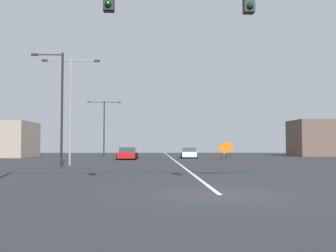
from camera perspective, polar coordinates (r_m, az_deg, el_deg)
ground at (r=12.40m, az=7.67°, el=-10.02°), size 127.06×127.06×0.00m
road_centre_stripe at (r=47.49m, az=0.42°, el=-4.66°), size 0.16×70.59×0.01m
traffic_signal_assembly at (r=12.85m, az=-8.70°, el=15.61°), size 13.54×0.44×7.29m
street_lamp_near_left at (r=28.81m, az=-15.68°, el=3.28°), size 2.31×0.24×8.20m
street_lamp_far_left at (r=30.52m, az=-14.18°, el=3.59°), size 4.42×0.24×8.17m
street_lamp_mid_right at (r=52.58m, az=-9.39°, el=0.49°), size 4.49×0.24×7.45m
construction_sign_right_lane at (r=42.71m, az=8.88°, el=-3.20°), size 1.28×0.15×1.96m
construction_sign_median_near at (r=39.21m, az=8.26°, el=-3.36°), size 1.20×0.09×1.84m
car_white_passing at (r=46.07m, az=3.11°, el=-4.00°), size 2.14×4.17×1.22m
car_red_approaching at (r=42.07m, az=-5.95°, el=-4.04°), size 2.12×4.46×1.31m
roadside_building_east at (r=57.33m, az=22.47°, el=-1.67°), size 9.56×6.19×4.92m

